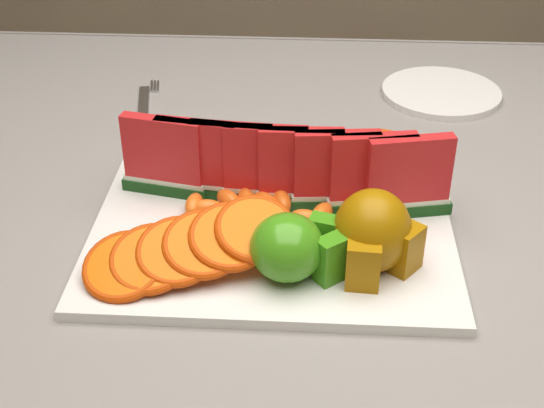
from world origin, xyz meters
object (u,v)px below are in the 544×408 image
Objects in this scene: platter at (272,234)px; pear_cluster at (374,234)px; side_plate at (441,93)px; apple_cluster at (294,248)px; fork at (144,109)px.

pear_cluster is (0.11, -0.06, 0.04)m from platter.
platter is 0.45m from side_plate.
apple_cluster reaches higher than platter.
pear_cluster is at bearing 13.99° from apple_cluster.
side_plate is at bearing 73.74° from pear_cluster.
apple_cluster is 0.45m from fork.
apple_cluster is at bearing -114.29° from side_plate.
side_plate is 0.45m from fork.
pear_cluster is 0.48m from fork.
platter is at bearing 152.28° from pear_cluster.
apple_cluster is at bearing -70.54° from platter.
platter is 0.37m from fork.
side_plate is at bearing 65.71° from apple_cluster.
side_plate is at bearing 58.67° from platter.
pear_cluster reaches higher than apple_cluster.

